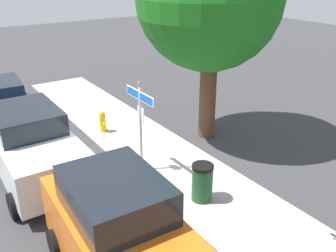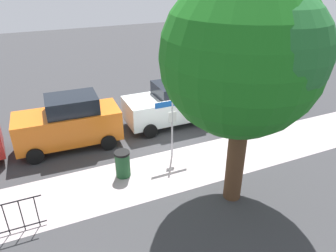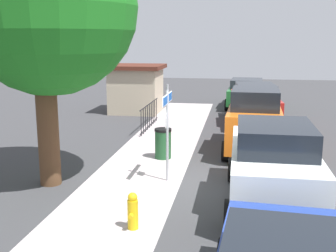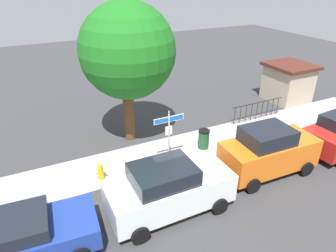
# 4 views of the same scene
# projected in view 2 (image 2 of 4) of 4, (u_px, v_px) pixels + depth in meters

# --- Properties ---
(ground_plane) EXTENTS (60.00, 60.00, 0.00)m
(ground_plane) POSITION_uv_depth(u_px,v_px,m) (169.00, 150.00, 12.93)
(ground_plane) COLOR #38383A
(sidewalk_strip) EXTENTS (24.00, 2.60, 0.00)m
(sidewalk_strip) POSITION_uv_depth(u_px,v_px,m) (133.00, 180.00, 11.15)
(sidewalk_strip) COLOR #AFA1A3
(sidewalk_strip) RESTS_ON ground_plane
(street_sign) EXTENTS (1.40, 0.07, 2.64)m
(street_sign) POSITION_uv_depth(u_px,v_px,m) (172.00, 115.00, 11.76)
(street_sign) COLOR #9EA0A5
(street_sign) RESTS_ON ground_plane
(shade_tree) EXTENTS (4.44, 4.48, 6.82)m
(shade_tree) POSITION_uv_depth(u_px,v_px,m) (243.00, 53.00, 8.33)
(shade_tree) COLOR #503520
(shade_tree) RESTS_ON ground_plane
(car_blue) EXTENTS (4.41, 2.33, 1.50)m
(car_blue) POSITION_uv_depth(u_px,v_px,m) (259.00, 94.00, 16.48)
(car_blue) COLOR navy
(car_blue) RESTS_ON ground_plane
(car_white) EXTENTS (4.49, 2.07, 1.98)m
(car_white) POSITION_uv_depth(u_px,v_px,m) (174.00, 103.00, 14.78)
(car_white) COLOR white
(car_white) RESTS_ON ground_plane
(car_orange) EXTENTS (4.18, 2.07, 2.18)m
(car_orange) POSITION_uv_depth(u_px,v_px,m) (69.00, 122.00, 12.80)
(car_orange) COLOR orange
(car_orange) RESTS_ON ground_plane
(fire_hydrant) EXTENTS (0.42, 0.22, 0.78)m
(fire_hydrant) POSITION_uv_depth(u_px,v_px,m) (240.00, 134.00, 13.34)
(fire_hydrant) COLOR yellow
(fire_hydrant) RESTS_ON ground_plane
(trash_bin) EXTENTS (0.55, 0.55, 0.98)m
(trash_bin) POSITION_uv_depth(u_px,v_px,m) (123.00, 164.00, 11.17)
(trash_bin) COLOR #1E4C28
(trash_bin) RESTS_ON ground_plane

